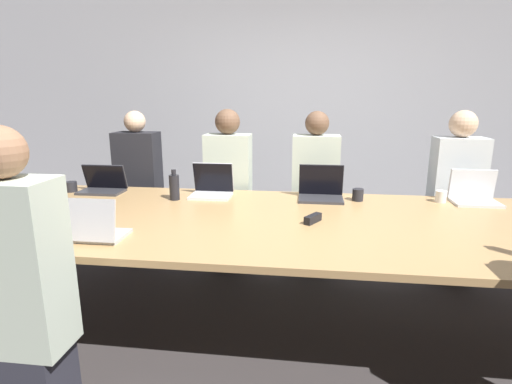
% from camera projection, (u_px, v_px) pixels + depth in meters
% --- Properties ---
extents(ground_plane, '(24.00, 24.00, 0.00)m').
position_uv_depth(ground_plane, '(288.00, 325.00, 2.77)').
color(ground_plane, '#383333').
extents(curtain_wall, '(12.00, 0.06, 2.80)m').
position_uv_depth(curtain_wall, '(300.00, 109.00, 4.68)').
color(curtain_wall, '#ADADB2').
rests_on(curtain_wall, ground_plane).
extents(conference_table, '(4.78, 1.52, 0.77)m').
position_uv_depth(conference_table, '(290.00, 225.00, 2.60)').
color(conference_table, tan).
rests_on(conference_table, ground_plane).
extents(laptop_far_center, '(0.34, 0.25, 0.26)m').
position_uv_depth(laptop_far_center, '(321.00, 189.00, 3.09)').
color(laptop_far_center, '#333338').
rests_on(laptop_far_center, conference_table).
extents(person_far_center, '(0.40, 0.24, 1.43)m').
position_uv_depth(person_far_center, '(315.00, 195.00, 3.53)').
color(person_far_center, '#2D2D38').
rests_on(person_far_center, ground_plane).
extents(cup_far_center, '(0.08, 0.08, 0.09)m').
position_uv_depth(cup_far_center, '(358.00, 195.00, 3.03)').
color(cup_far_center, '#232328').
rests_on(cup_far_center, conference_table).
extents(laptop_far_midleft, '(0.32, 0.26, 0.26)m').
position_uv_depth(laptop_far_midleft, '(212.00, 186.00, 3.18)').
color(laptop_far_midleft, silver).
rests_on(laptop_far_midleft, conference_table).
extents(person_far_midleft, '(0.40, 0.24, 1.44)m').
position_uv_depth(person_far_midleft, '(229.00, 192.00, 3.61)').
color(person_far_midleft, '#2D2D38').
rests_on(person_far_midleft, ground_plane).
extents(bottle_far_midleft, '(0.08, 0.08, 0.24)m').
position_uv_depth(bottle_far_midleft, '(174.00, 187.00, 3.05)').
color(bottle_far_midleft, black).
rests_on(bottle_far_midleft, conference_table).
extents(laptop_near_left, '(0.36, 0.24, 0.25)m').
position_uv_depth(laptop_near_left, '(89.00, 228.00, 2.20)').
color(laptop_near_left, '#B7B7BC').
rests_on(laptop_near_left, conference_table).
extents(person_near_left, '(0.40, 0.24, 1.45)m').
position_uv_depth(person_near_left, '(20.00, 294.00, 1.75)').
color(person_near_left, '#2D2D38').
rests_on(person_near_left, ground_plane).
extents(cup_near_left, '(0.07, 0.07, 0.08)m').
position_uv_depth(cup_near_left, '(52.00, 226.00, 2.34)').
color(cup_near_left, brown).
rests_on(cup_near_left, conference_table).
extents(laptop_far_left, '(0.36, 0.22, 0.23)m').
position_uv_depth(laptop_far_left, '(103.00, 184.00, 3.30)').
color(laptop_far_left, '#333338').
rests_on(laptop_far_left, conference_table).
extents(person_far_left, '(0.40, 0.24, 1.42)m').
position_uv_depth(person_far_left, '(140.00, 189.00, 3.82)').
color(person_far_left, '#2D2D38').
rests_on(person_far_left, ground_plane).
extents(cup_far_left, '(0.09, 0.09, 0.08)m').
position_uv_depth(cup_far_left, '(71.00, 187.00, 3.32)').
color(cup_far_left, '#232328').
rests_on(cup_far_left, conference_table).
extents(laptop_far_right, '(0.33, 0.24, 0.24)m').
position_uv_depth(laptop_far_right, '(474.00, 193.00, 2.98)').
color(laptop_far_right, silver).
rests_on(laptop_far_right, conference_table).
extents(person_far_right, '(0.40, 0.24, 1.44)m').
position_uv_depth(person_far_right, '(454.00, 200.00, 3.36)').
color(person_far_right, '#2D2D38').
rests_on(person_far_right, ground_plane).
extents(cup_far_right, '(0.08, 0.08, 0.09)m').
position_uv_depth(cup_far_right, '(441.00, 197.00, 2.99)').
color(cup_far_right, white).
rests_on(cup_far_right, conference_table).
extents(stapler, '(0.12, 0.15, 0.05)m').
position_uv_depth(stapler, '(313.00, 219.00, 2.52)').
color(stapler, black).
rests_on(stapler, conference_table).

